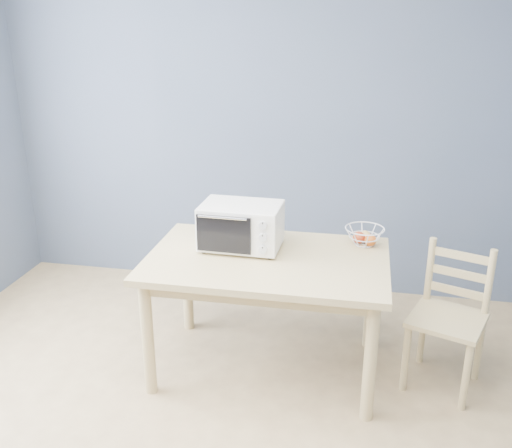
% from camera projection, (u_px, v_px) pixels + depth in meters
% --- Properties ---
extents(room, '(4.01, 4.51, 2.61)m').
position_uv_depth(room, '(155.00, 229.00, 2.21)').
color(room, tan).
rests_on(room, ground).
extents(dining_table, '(1.40, 0.90, 0.75)m').
position_uv_depth(dining_table, '(267.00, 273.00, 3.36)').
color(dining_table, tan).
rests_on(dining_table, ground).
extents(toaster_oven, '(0.48, 0.36, 0.28)m').
position_uv_depth(toaster_oven, '(238.00, 225.00, 3.40)').
color(toaster_oven, white).
rests_on(toaster_oven, dining_table).
extents(fruit_basket, '(0.28, 0.28, 0.11)m').
position_uv_depth(fruit_basket, '(365.00, 236.00, 3.49)').
color(fruit_basket, white).
rests_on(fruit_basket, dining_table).
extents(dining_chair, '(0.51, 0.51, 0.85)m').
position_uv_depth(dining_chair, '(449.00, 319.00, 3.31)').
color(dining_chair, tan).
rests_on(dining_chair, ground).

